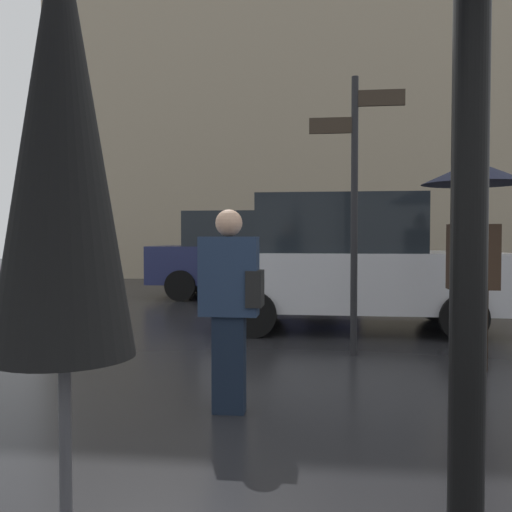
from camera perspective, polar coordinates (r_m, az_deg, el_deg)
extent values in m
cylinder|color=black|center=(1.33, 20.70, 0.65)|extent=(0.08, 0.08, 2.70)
cone|color=black|center=(1.72, -19.05, 11.93)|extent=(0.41, 0.41, 1.29)
cube|color=black|center=(6.27, 20.98, -6.95)|extent=(0.27, 0.17, 0.83)
cube|color=#332319|center=(6.20, 21.07, -0.08)|extent=(0.49, 0.22, 0.67)
sphere|color=#936B4C|center=(6.20, 21.12, 4.08)|extent=(0.23, 0.23, 0.23)
cylinder|color=black|center=(6.21, 21.14, 5.42)|extent=(0.02, 0.02, 0.30)
cone|color=#1E2236|center=(6.23, 21.17, 7.88)|extent=(1.05, 1.05, 0.24)
cube|color=black|center=(4.48, -2.73, -10.85)|extent=(0.25, 0.16, 0.76)
cube|color=#1E2D47|center=(4.38, -2.75, -2.05)|extent=(0.45, 0.20, 0.61)
sphere|color=tan|center=(4.37, -2.76, 3.35)|extent=(0.21, 0.21, 0.21)
cube|color=black|center=(4.35, -0.10, -3.29)|extent=(0.12, 0.24, 0.28)
cube|color=#1E234C|center=(12.65, -0.06, -0.85)|extent=(4.57, 1.86, 0.83)
cube|color=black|center=(12.67, -1.09, 2.75)|extent=(2.51, 1.71, 0.76)
cylinder|color=black|center=(13.51, 6.70, -2.45)|extent=(0.66, 0.18, 0.66)
cylinder|color=black|center=(11.66, 6.63, -3.16)|extent=(0.66, 0.18, 0.66)
cylinder|color=black|center=(13.85, -5.69, -2.33)|extent=(0.66, 0.18, 0.66)
cylinder|color=black|center=(12.05, -7.65, -2.99)|extent=(0.66, 0.18, 0.66)
cube|color=silver|center=(8.54, 9.79, -2.36)|extent=(4.24, 1.87, 0.83)
cube|color=black|center=(8.51, 8.40, 3.23)|extent=(2.33, 1.72, 0.83)
cylinder|color=black|center=(9.67, 17.72, -4.38)|extent=(0.63, 0.18, 0.63)
cylinder|color=black|center=(7.85, 20.25, -5.88)|extent=(0.63, 0.18, 0.63)
cylinder|color=black|center=(9.55, 1.21, -4.36)|extent=(0.63, 0.18, 0.63)
cylinder|color=black|center=(7.71, -0.23, -5.90)|extent=(0.63, 0.18, 0.63)
cylinder|color=black|center=(6.60, 9.90, 3.92)|extent=(0.08, 0.08, 3.20)
cube|color=#33281E|center=(6.80, 12.41, 15.33)|extent=(0.56, 0.04, 0.18)
cube|color=#33281E|center=(6.71, 7.67, 12.92)|extent=(0.52, 0.04, 0.18)
cube|color=gray|center=(20.47, 7.13, 23.16)|extent=(18.40, 3.07, 17.53)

